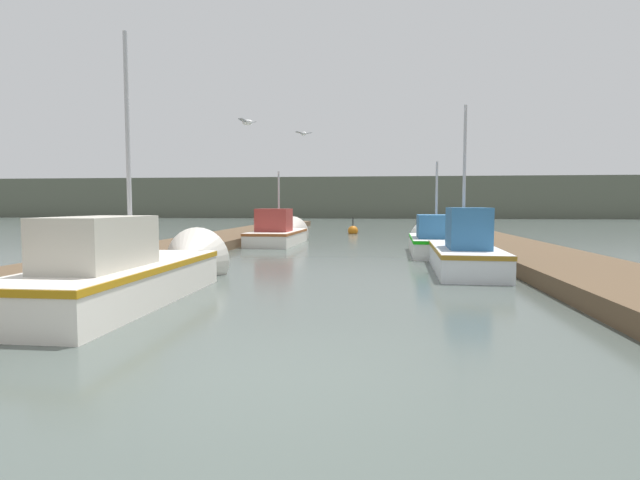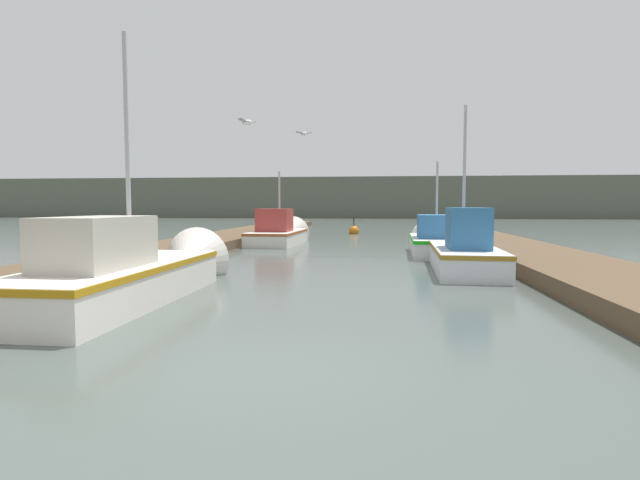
{
  "view_description": "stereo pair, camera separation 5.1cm",
  "coord_description": "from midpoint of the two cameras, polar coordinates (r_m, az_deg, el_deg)",
  "views": [
    {
      "loc": [
        1.03,
        -4.66,
        1.68
      ],
      "look_at": [
        -0.56,
        9.62,
        0.67
      ],
      "focal_mm": 28.0,
      "sensor_mm": 36.0,
      "label": 1
    },
    {
      "loc": [
        1.08,
        -4.65,
        1.68
      ],
      "look_at": [
        -0.56,
        9.62,
        0.67
      ],
      "focal_mm": 28.0,
      "sensor_mm": 36.0,
      "label": 2
    }
  ],
  "objects": [
    {
      "name": "fishing_boat_2",
      "position": [
        18.05,
        12.92,
        0.0
      ],
      "size": [
        1.89,
        5.41,
        3.67
      ],
      "rotation": [
        0.0,
        0.0,
        -0.04
      ],
      "color": "silver",
      "rests_on": "ground_plane"
    },
    {
      "name": "dock_left",
      "position": [
        21.77,
        -11.6,
        -0.0
      ],
      "size": [
        2.73,
        40.0,
        0.36
      ],
      "color": "brown",
      "rests_on": "ground_plane"
    },
    {
      "name": "ground_plane",
      "position": [
        5.06,
        -6.32,
        -15.41
      ],
      "size": [
        200.0,
        200.0,
        0.0
      ],
      "color": "#47514C"
    },
    {
      "name": "mooring_piling_0",
      "position": [
        18.27,
        16.32,
        0.7
      ],
      "size": [
        0.35,
        0.35,
        1.33
      ],
      "color": "#473523",
      "rests_on": "ground_plane"
    },
    {
      "name": "distant_shore_ridge",
      "position": [
        70.23,
        5.51,
        4.77
      ],
      "size": [
        120.0,
        16.0,
        5.19
      ],
      "color": "#565B4C",
      "rests_on": "ground_plane"
    },
    {
      "name": "mooring_piling_2",
      "position": [
        9.97,
        -25.64,
        -3.13
      ],
      "size": [
        0.34,
        0.34,
        1.0
      ],
      "color": "#473523",
      "rests_on": "ground_plane"
    },
    {
      "name": "mooring_piling_1",
      "position": [
        12.67,
        -18.81,
        -0.62
      ],
      "size": [
        0.33,
        0.33,
        1.39
      ],
      "color": "#473523",
      "rests_on": "ground_plane"
    },
    {
      "name": "seagull_1",
      "position": [
        12.0,
        -8.43,
        13.17
      ],
      "size": [
        0.32,
        0.55,
        0.12
      ],
      "rotation": [
        0.0,
        0.0,
        1.18
      ],
      "color": "white"
    },
    {
      "name": "seagull_lead",
      "position": [
        16.49,
        -1.96,
        12.06
      ],
      "size": [
        0.53,
        0.39,
        0.12
      ],
      "rotation": [
        0.0,
        0.0,
        0.56
      ],
      "color": "white"
    },
    {
      "name": "fishing_boat_1",
      "position": [
        13.8,
        15.79,
        -1.13
      ],
      "size": [
        1.76,
        5.67,
        4.65
      ],
      "rotation": [
        0.0,
        0.0,
        -0.05
      ],
      "color": "silver",
      "rests_on": "ground_plane"
    },
    {
      "name": "dock_right",
      "position": [
        21.21,
        18.83,
        -0.24
      ],
      "size": [
        2.73,
        40.0,
        0.36
      ],
      "color": "brown",
      "rests_on": "ground_plane"
    },
    {
      "name": "channel_buoy",
      "position": [
        29.15,
        3.73,
        1.06
      ],
      "size": [
        0.6,
        0.6,
        1.1
      ],
      "color": "#BF6513",
      "rests_on": "ground_plane"
    },
    {
      "name": "fishing_boat_0",
      "position": [
        9.77,
        -20.11,
        -3.25
      ],
      "size": [
        1.75,
        6.23,
        5.13
      ],
      "rotation": [
        0.0,
        0.0,
        -0.01
      ],
      "color": "silver",
      "rests_on": "ground_plane"
    },
    {
      "name": "fishing_boat_3",
      "position": [
        21.89,
        -4.66,
        0.8
      ],
      "size": [
        1.96,
        5.43,
        3.67
      ],
      "rotation": [
        0.0,
        0.0,
        -0.03
      ],
      "color": "silver",
      "rests_on": "ground_plane"
    }
  ]
}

